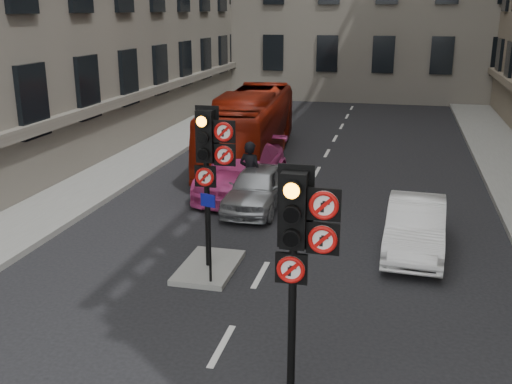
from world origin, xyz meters
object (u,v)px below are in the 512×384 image
at_px(bus_red, 250,127).
at_px(motorcycle, 267,185).
at_px(car_silver, 257,188).
at_px(car_pink, 243,170).
at_px(motorcyclist, 250,173).
at_px(signal_near, 300,235).
at_px(car_white, 415,226).
at_px(signal_far, 210,153).
at_px(info_sign, 209,226).

height_order(bus_red, motorcycle, bus_red).
bearing_deg(car_silver, car_pink, 120.07).
bearing_deg(motorcyclist, signal_near, 123.30).
xyz_separation_m(signal_near, car_white, (1.82, 6.24, -1.95)).
relative_size(car_silver, motorcyclist, 1.92).
bearing_deg(bus_red, car_silver, -77.89).
height_order(car_white, motorcyclist, motorcyclist).
bearing_deg(bus_red, signal_far, -84.79).
bearing_deg(bus_red, info_sign, -84.37).
bearing_deg(car_pink, signal_near, -67.66).
distance_m(signal_far, info_sign, 1.57).
xyz_separation_m(car_pink, bus_red, (-0.76, 4.02, 0.60)).
height_order(motorcyclist, info_sign, info_sign).
bearing_deg(motorcycle, signal_near, -75.79).
bearing_deg(info_sign, car_pink, 115.25).
bearing_deg(car_pink, signal_far, -78.50).
distance_m(car_silver, bus_red, 5.81).
height_order(signal_near, car_silver, signal_near).
relative_size(car_white, car_pink, 0.77).
height_order(motorcycle, info_sign, info_sign).
bearing_deg(motorcyclist, car_white, 165.98).
xyz_separation_m(motorcycle, info_sign, (0.13, -6.08, 0.88)).
xyz_separation_m(bus_red, motorcyclist, (1.30, -5.19, -0.36)).
xyz_separation_m(car_white, bus_red, (-6.06, 7.83, 0.69)).
relative_size(signal_far, info_sign, 1.84).
height_order(car_silver, motorcycle, car_silver).
height_order(car_white, info_sign, info_sign).
relative_size(signal_far, car_pink, 0.72).
bearing_deg(car_white, signal_far, -150.54).
bearing_deg(signal_near, signal_far, 123.02).
height_order(bus_red, info_sign, bus_red).
distance_m(signal_near, car_pink, 10.79).
distance_m(signal_far, motorcycle, 5.72).
height_order(car_white, motorcycle, car_white).
xyz_separation_m(car_pink, motorcycle, (0.96, -0.77, -0.23)).
bearing_deg(signal_near, car_silver, 107.17).
xyz_separation_m(signal_far, car_pink, (-0.88, 6.05, -1.98)).
bearing_deg(car_white, motorcyclist, 153.55).
bearing_deg(car_silver, signal_near, -71.75).
relative_size(bus_red, motorcyclist, 4.95).
bearing_deg(signal_far, bus_red, 99.24).
relative_size(car_silver, car_pink, 0.74).
relative_size(motorcyclist, info_sign, 0.99).
distance_m(car_silver, motorcyclist, 0.57).
bearing_deg(bus_red, motorcyclist, -79.95).
bearing_deg(bus_red, motorcycle, -74.28).
xyz_separation_m(motorcycle, motorcyclist, (-0.42, -0.39, 0.46)).
distance_m(signal_far, car_white, 5.37).
bearing_deg(signal_near, info_sign, 126.79).
xyz_separation_m(car_silver, bus_red, (-1.60, 5.54, 0.69)).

